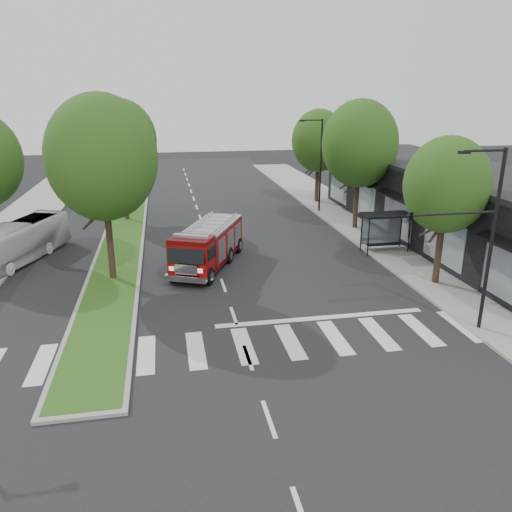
# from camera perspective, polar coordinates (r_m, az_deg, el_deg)

# --- Properties ---
(ground) EXTENTS (140.00, 140.00, 0.00)m
(ground) POSITION_cam_1_polar(r_m,az_deg,el_deg) (23.82, -2.57, -6.84)
(ground) COLOR black
(ground) RESTS_ON ground
(sidewalk_right) EXTENTS (5.00, 80.00, 0.15)m
(sidewalk_right) POSITION_cam_1_polar(r_m,az_deg,el_deg) (36.38, 14.95, 1.59)
(sidewalk_right) COLOR gray
(sidewalk_right) RESTS_ON ground
(median) EXTENTS (3.00, 50.00, 0.15)m
(median) POSITION_cam_1_polar(r_m,az_deg,el_deg) (40.75, -14.64, 3.38)
(median) COLOR gray
(median) RESTS_ON ground
(storefront_row) EXTENTS (8.00, 30.00, 5.00)m
(storefront_row) POSITION_cam_1_polar(r_m,az_deg,el_deg) (37.95, 21.43, 5.41)
(storefront_row) COLOR black
(storefront_row) RESTS_ON ground
(bus_shelter) EXTENTS (3.20, 1.60, 2.61)m
(bus_shelter) POSITION_cam_1_polar(r_m,az_deg,el_deg) (33.72, 14.54, 3.80)
(bus_shelter) COLOR black
(bus_shelter) RESTS_ON ground
(tree_right_near) EXTENTS (4.40, 4.40, 8.05)m
(tree_right_near) POSITION_cam_1_polar(r_m,az_deg,el_deg) (27.87, 20.94, 7.57)
(tree_right_near) COLOR black
(tree_right_near) RESTS_ON ground
(tree_right_mid) EXTENTS (5.60, 5.60, 9.72)m
(tree_right_mid) POSITION_cam_1_polar(r_m,az_deg,el_deg) (38.39, 11.79, 12.44)
(tree_right_mid) COLOR black
(tree_right_mid) RESTS_ON ground
(tree_right_far) EXTENTS (5.00, 5.00, 8.73)m
(tree_right_far) POSITION_cam_1_polar(r_m,az_deg,el_deg) (47.82, 7.16, 12.95)
(tree_right_far) COLOR black
(tree_right_far) RESTS_ON ground
(tree_median_near) EXTENTS (5.80, 5.80, 10.16)m
(tree_median_near) POSITION_cam_1_polar(r_m,az_deg,el_deg) (27.76, -17.19, 10.65)
(tree_median_near) COLOR black
(tree_median_near) RESTS_ON ground
(tree_median_far) EXTENTS (5.60, 5.60, 9.72)m
(tree_median_far) POSITION_cam_1_polar(r_m,az_deg,el_deg) (41.66, -15.18, 12.62)
(tree_median_far) COLOR black
(tree_median_far) RESTS_ON ground
(streetlight_right_near) EXTENTS (4.08, 0.22, 8.00)m
(streetlight_right_near) POSITION_cam_1_polar(r_m,az_deg,el_deg) (22.51, 23.69, 2.75)
(streetlight_right_near) COLOR black
(streetlight_right_near) RESTS_ON ground
(streetlight_right_far) EXTENTS (2.11, 0.20, 8.00)m
(streetlight_right_far) POSITION_cam_1_polar(r_m,az_deg,el_deg) (43.83, 7.23, 10.69)
(streetlight_right_far) COLOR black
(streetlight_right_far) RESTS_ON ground
(fire_engine) EXTENTS (5.31, 8.09, 2.71)m
(fire_engine) POSITION_cam_1_polar(r_m,az_deg,el_deg) (30.22, -5.50, 1.22)
(fire_engine) COLOR #4F0404
(fire_engine) RESTS_ON ground
(city_bus) EXTENTS (5.02, 9.17, 2.50)m
(city_bus) POSITION_cam_1_polar(r_m,az_deg,el_deg) (34.19, -25.60, 1.40)
(city_bus) COLOR silver
(city_bus) RESTS_ON ground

